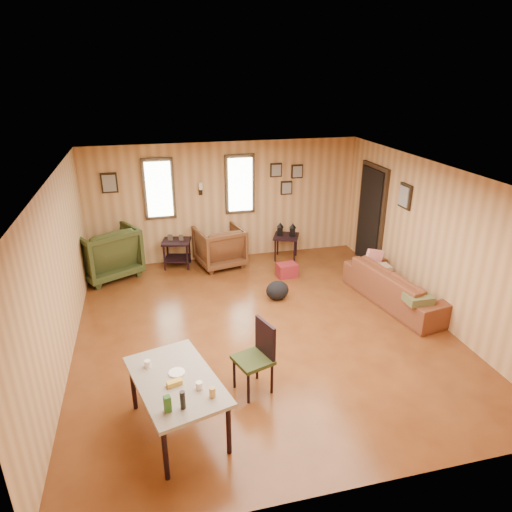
{
  "coord_description": "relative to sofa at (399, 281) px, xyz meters",
  "views": [
    {
      "loc": [
        -1.54,
        -5.85,
        3.71
      ],
      "look_at": [
        0.0,
        0.4,
        1.05
      ],
      "focal_mm": 32.0,
      "sensor_mm": 36.0,
      "label": 1
    }
  ],
  "objects": [
    {
      "name": "recliner_brown",
      "position": [
        -2.66,
        2.3,
        0.04
      ],
      "size": [
        1.02,
        0.98,
        0.89
      ],
      "primitive_type": "imported",
      "rotation": [
        0.0,
        0.0,
        3.36
      ],
      "color": "#553019",
      "rests_on": "ground"
    },
    {
      "name": "dining_chair",
      "position": [
        -2.86,
        -1.62,
        0.11
      ],
      "size": [
        0.52,
        0.52,
        0.92
      ],
      "rotation": [
        0.0,
        0.0,
        0.32
      ],
      "color": "#313B1A",
      "rests_on": "ground"
    },
    {
      "name": "side_table",
      "position": [
        -1.27,
        2.31,
        0.13
      ],
      "size": [
        0.65,
        0.65,
        0.79
      ],
      "rotation": [
        0.0,
        0.0,
        -0.42
      ],
      "color": "black",
      "rests_on": "ground"
    },
    {
      "name": "cooler",
      "position": [
        -1.51,
        1.45,
        -0.28
      ],
      "size": [
        0.39,
        0.3,
        0.26
      ],
      "rotation": [
        0.0,
        0.0,
        0.1
      ],
      "color": "maroon",
      "rests_on": "ground"
    },
    {
      "name": "room",
      "position": [
        -2.28,
        -0.0,
        0.8
      ],
      "size": [
        5.54,
        6.04,
        2.44
      ],
      "color": "brown",
      "rests_on": "ground"
    },
    {
      "name": "sofa",
      "position": [
        0.0,
        0.0,
        0.0
      ],
      "size": [
        0.95,
        2.17,
        0.82
      ],
      "primitive_type": "imported",
      "rotation": [
        0.0,
        0.0,
        1.74
      ],
      "color": "brown",
      "rests_on": "ground"
    },
    {
      "name": "dining_table",
      "position": [
        -3.87,
        -2.11,
        0.2
      ],
      "size": [
        1.11,
        1.48,
        0.87
      ],
      "rotation": [
        0.0,
        0.0,
        0.27
      ],
      "color": "gray",
      "rests_on": "ground"
    },
    {
      "name": "end_table",
      "position": [
        -3.5,
        2.44,
        -0.03
      ],
      "size": [
        0.63,
        0.59,
        0.68
      ],
      "rotation": [
        0.0,
        0.0,
        -0.22
      ],
      "color": "black",
      "rests_on": "ground"
    },
    {
      "name": "recliner_green",
      "position": [
        -4.85,
        2.31,
        0.13
      ],
      "size": [
        1.4,
        1.37,
        1.09
      ],
      "primitive_type": "imported",
      "rotation": [
        0.0,
        0.0,
        -2.64
      ],
      "color": "#313B1A",
      "rests_on": "ground"
    },
    {
      "name": "sofa_pillows",
      "position": [
        -0.13,
        -0.11,
        0.09
      ],
      "size": [
        0.39,
        1.66,
        0.35
      ],
      "rotation": [
        0.0,
        0.0,
        -0.02
      ],
      "color": "brown",
      "rests_on": "sofa"
    },
    {
      "name": "backpack",
      "position": [
        -1.95,
        0.59,
        -0.24
      ],
      "size": [
        0.48,
        0.43,
        0.34
      ],
      "rotation": [
        0.0,
        0.0,
        -0.42
      ],
      "color": "black",
      "rests_on": "ground"
    }
  ]
}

